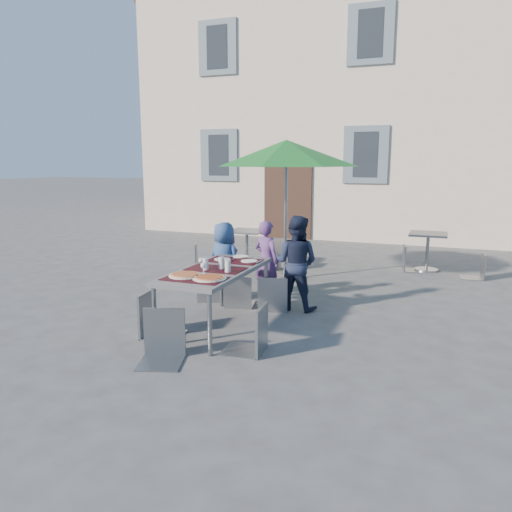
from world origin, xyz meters
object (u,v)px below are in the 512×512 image
at_px(dining_table, 216,273).
at_px(child_0, 224,261).
at_px(chair_1, 239,272).
at_px(chair_5, 161,305).
at_px(cafe_table_1, 428,245).
at_px(chair_0, 211,265).
at_px(pizza_near_left, 185,275).
at_px(chair_4, 252,301).
at_px(bg_chair_l_1, 410,243).
at_px(patio_umbrella, 286,154).
at_px(bg_chair_l_0, 201,241).
at_px(pizza_near_right, 209,278).
at_px(bg_chair_r_1, 479,251).
at_px(chair_2, 273,273).
at_px(chair_3, 154,288).
at_px(bg_chair_r_0, 271,238).
at_px(child_2, 296,263).
at_px(child_1, 266,261).
at_px(cafe_table_0, 247,242).

distance_m(dining_table, child_0, 1.35).
distance_m(chair_1, chair_5, 2.05).
height_order(chair_1, cafe_table_1, chair_1).
xyz_separation_m(chair_0, cafe_table_1, (2.88, 3.33, -0.06)).
distance_m(pizza_near_left, chair_0, 1.62).
bearing_deg(chair_4, bg_chair_l_1, 75.62).
bearing_deg(child_0, patio_umbrella, -92.34).
height_order(pizza_near_left, bg_chair_l_0, bg_chair_l_0).
relative_size(pizza_near_right, bg_chair_r_1, 0.44).
relative_size(chair_2, chair_5, 0.92).
bearing_deg(cafe_table_1, dining_table, -117.57).
bearing_deg(chair_3, bg_chair_l_1, 62.25).
xyz_separation_m(pizza_near_right, chair_4, (0.56, -0.09, -0.19)).
bearing_deg(pizza_near_right, bg_chair_r_0, 99.47).
relative_size(child_2, chair_4, 1.33).
relative_size(child_1, bg_chair_r_0, 1.14).
bearing_deg(chair_3, dining_table, 43.16).
xyz_separation_m(bg_chair_l_0, bg_chair_r_1, (5.04, 0.86, -0.01)).
bearing_deg(pizza_near_right, bg_chair_r_1, 56.78).
relative_size(child_0, bg_chair_l_1, 1.27).
height_order(child_2, chair_0, child_2).
relative_size(child_0, chair_0, 1.25).
height_order(chair_1, bg_chair_l_1, bg_chair_l_1).
relative_size(chair_0, bg_chair_r_0, 0.89).
height_order(pizza_near_right, chair_3, chair_3).
relative_size(cafe_table_0, bg_chair_r_1, 0.83).
height_order(chair_4, bg_chair_r_0, bg_chair_r_0).
relative_size(child_2, chair_0, 1.42).
bearing_deg(cafe_table_1, bg_chair_r_1, -21.15).
bearing_deg(dining_table, bg_chair_r_1, 52.06).
relative_size(child_0, bg_chair_l_0, 1.33).
bearing_deg(cafe_table_1, chair_5, -113.20).
distance_m(chair_0, chair_1, 0.52).
relative_size(dining_table, pizza_near_right, 4.86).
distance_m(chair_4, chair_5, 0.96).
relative_size(child_1, patio_umbrella, 0.49).
xyz_separation_m(pizza_near_right, child_1, (-0.03, 1.94, -0.17)).
bearing_deg(child_1, bg_chair_r_1, -117.17).
relative_size(pizza_near_left, chair_2, 0.41).
bearing_deg(patio_umbrella, chair_2, -76.99).
distance_m(child_1, chair_4, 2.11).
xyz_separation_m(child_2, cafe_table_1, (1.61, 3.25, -0.17)).
height_order(pizza_near_right, chair_4, chair_4).
bearing_deg(bg_chair_r_1, patio_umbrella, -157.83).
distance_m(dining_table, pizza_near_left, 0.52).
height_order(child_1, bg_chair_r_0, child_1).
xyz_separation_m(child_0, child_2, (1.16, -0.12, 0.08)).
distance_m(child_1, bg_chair_l_0, 2.68).
distance_m(child_1, child_2, 0.62).
height_order(child_0, chair_3, child_0).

